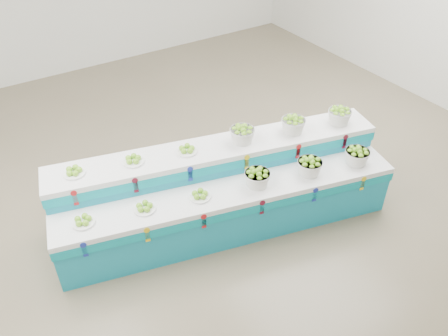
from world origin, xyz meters
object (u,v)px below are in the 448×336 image
Objects in this scene: basket_lower_left at (257,177)px; basket_upper_right at (339,115)px; plate_upper_mid at (133,159)px; display_stand at (224,190)px.

basket_upper_right is (1.47, 0.19, 0.30)m from basket_lower_left.
basket_upper_right is (2.69, -0.65, 0.07)m from plate_upper_mid.
plate_upper_mid reaches higher than basket_lower_left.
display_stand is 16.53× the size of plate_upper_mid.
basket_upper_right is at bearing -13.59° from plate_upper_mid.
display_stand is 1.22m from plate_upper_mid.
display_stand is at bearing 128.06° from basket_lower_left.
display_stand is 13.66× the size of basket_upper_right.
display_stand is at bearing -27.73° from plate_upper_mid.
plate_upper_mid is (-0.96, 0.50, 0.56)m from display_stand.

